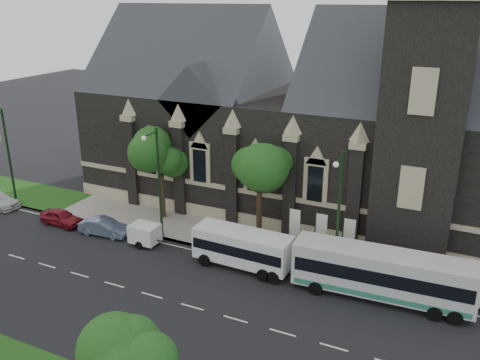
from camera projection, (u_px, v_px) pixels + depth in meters
The scene contains 17 objects.
ground at pixel (152, 295), 32.66m from camera, with size 160.00×160.00×0.00m, color black.
sidewalk at pixel (220, 235), 40.70m from camera, with size 80.00×5.00×0.15m, color #9B948D.
museum at pixel (320, 119), 43.76m from camera, with size 40.00×17.70×29.90m.
tree_park_east at pixel (140, 349), 20.67m from camera, with size 3.40×3.40×6.28m.
tree_walk_right at pixel (263, 169), 38.47m from camera, with size 4.08×4.08×7.80m.
tree_walk_left at pixel (163, 155), 42.10m from camera, with size 3.91×3.91×7.64m.
street_lamp_near at pixel (338, 209), 32.92m from camera, with size 0.36×1.88×9.00m.
street_lamp_mid at pixel (157, 178), 38.53m from camera, with size 0.36×1.88×9.00m.
street_lamp_far at pixel (6, 152), 44.93m from camera, with size 0.36×1.88×9.00m.
banner_flag_left at pixel (292, 226), 36.97m from camera, with size 0.90×0.10×4.00m.
banner_flag_center at pixel (319, 231), 36.17m from camera, with size 0.90×0.10×4.00m.
banner_flag_right at pixel (347, 236), 35.37m from camera, with size 0.90×0.10×4.00m.
tour_coach at pixel (382, 274), 31.76m from camera, with size 11.24×3.04×3.25m.
shuttle_bus at pixel (243, 247), 35.57m from camera, with size 7.11×2.68×2.72m.
box_trailer at pixel (145, 233), 39.01m from camera, with size 3.11×1.82×1.66m.
sedan at pixel (104, 227), 40.72m from camera, with size 1.45×4.15×1.37m, color slate.
car_far_red at pixel (61, 217), 42.52m from camera, with size 1.57×3.91×1.33m, color maroon.
Camera 1 is at (17.12, -23.00, 18.22)m, focal length 37.94 mm.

